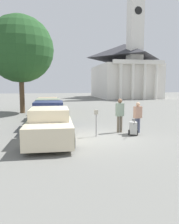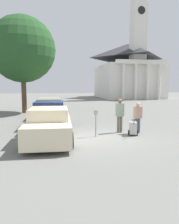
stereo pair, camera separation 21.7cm
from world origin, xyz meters
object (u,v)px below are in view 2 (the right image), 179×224
Objects in this scene: parked_car_cream at (49,125)px; church at (128,68)px; equipment_cart at (133,128)px; parked_car_sage at (50,109)px; parking_meter at (96,118)px; person_worker at (120,113)px; parked_car_tan at (50,106)px; parked_car_navy at (49,115)px; person_supervisor at (138,116)px.

church reaches higher than parked_car_cream.
parked_car_sage is at bearing 138.78° from equipment_cart.
person_worker is (1.47, 0.71, 0.12)m from parking_meter.
parked_car_tan reaches higher than equipment_cart.
equipment_cart is at bearing -109.47° from church.
church is at bearing 58.18° from parked_car_tan.
parking_meter is (2.27, -3.02, 0.20)m from parked_car_navy.
parked_car_cream reaches higher than parked_car_tan.
parked_car_tan is (-0.00, 10.09, -0.03)m from parked_car_cream.
person_supervisor is at bearing 154.16° from person_worker.
parking_meter is at bearing -67.60° from parked_car_sage.
person_worker reaches higher than parked_car_tan.
parking_meter is at bearing -50.32° from parked_car_navy.
parked_car_cream is 0.98× the size of parked_car_navy.
equipment_cart is 0.04× the size of church.
person_supervisor is at bearing -26.64° from parked_car_navy.
parked_car_tan is at bearing -124.62° from church.
person_supervisor is at bearing 12.21° from parked_car_cream.
parked_car_cream is 0.95× the size of parked_car_tan.
parked_car_sage is 0.89× the size of parked_car_tan.
parked_car_tan is 10.00m from parking_meter.
person_worker reaches higher than parked_car_cream.
person_supervisor reaches higher than parking_meter.
parking_meter is 2.40m from person_supervisor.
parking_meter is at bearing -166.69° from equipment_cart.
person_supervisor is at bearing 63.47° from equipment_cart.
person_supervisor reaches higher than parked_car_navy.
parked_car_sage is at bearing -62.84° from person_supervisor.
parked_car_tan is 10.42m from person_supervisor.
person_supervisor is (0.90, -0.30, -0.12)m from person_worker.
person_worker reaches higher than person_supervisor.
person_worker is (3.73, -5.66, 0.34)m from parked_car_sage.
church is at bearing -119.76° from person_supervisor.
person_worker is at bearing 25.71° from parking_meter.
parked_car_cream is 0.21× the size of church.
person_worker reaches higher than parking_meter.
parked_car_sage is 2.85× the size of person_supervisor.
parked_car_sage is 3.52× the size of parking_meter.
person_worker is at bearing -64.72° from parked_car_tan.
person_supervisor is (4.63, -5.96, 0.22)m from parked_car_sage.
parked_car_tan is 10.68m from equipment_cart.
parked_car_tan is (-0.00, 6.71, -0.05)m from parked_car_navy.
person_supervisor is (4.63, 0.77, 0.22)m from parked_car_cream.
church is (13.44, 32.49, 4.96)m from parking_meter.
parking_meter is (2.27, -9.73, 0.25)m from parked_car_tan.
parking_meter is at bearing -0.97° from person_supervisor.
parked_car_cream is at bearing -1.30° from person_supervisor.
church is at bearing 64.73° from parked_car_navy.
parked_car_cream is 6.73m from parked_car_sage.
parking_meter is at bearing -112.47° from church.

